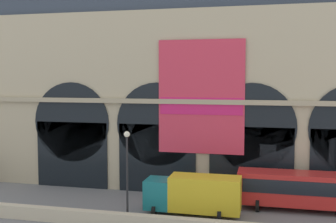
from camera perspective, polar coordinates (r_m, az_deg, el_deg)
ground_plane at (r=34.55m, az=3.45°, el=-13.57°), size 200.00×200.00×0.00m
station_building at (r=39.75m, az=5.31°, el=3.73°), size 44.95×4.45×21.10m
box_truck_center at (r=33.43m, az=3.54°, el=-11.15°), size 7.50×2.91×3.12m
bus_mideast at (r=36.11m, az=18.39°, el=-10.05°), size 11.00×3.25×3.10m
street_lamp_quayside at (r=31.00m, az=-5.60°, el=-7.26°), size 0.44×0.44×6.90m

